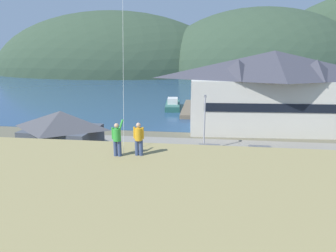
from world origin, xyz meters
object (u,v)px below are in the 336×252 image
Objects in this scene: parked_car_lone_by_shed at (193,175)px; moored_boat_wharfside at (173,105)px; parked_car_mid_row_far at (131,181)px; parked_car_front_row_red at (258,180)px; wharf_dock at (192,108)px; parked_car_mid_row_near at (261,156)px; storage_shed_near_lot at (62,132)px; parked_car_back_row_left at (155,154)px; person_kite_flyer at (117,138)px; parked_car_corner_spot at (24,176)px; person_companion at (139,138)px; parked_car_front_row_end at (106,154)px; parked_car_back_row_right at (208,154)px; parking_light_pole at (205,119)px; harbor_lodge at (272,89)px.

moored_boat_wharfside is at bearing 99.05° from parked_car_lone_by_shed.
parked_car_mid_row_far is 10.06m from parked_car_front_row_red.
parked_car_mid_row_near reaches higher than wharf_dock.
parked_car_mid_row_far is at bearing -39.78° from storage_shed_near_lot.
parked_car_front_row_red is 0.99× the size of parked_car_back_row_left.
person_kite_flyer is (10.63, -14.80, 4.20)m from storage_shed_near_lot.
moored_boat_wharfside is 34.10m from parked_car_lone_by_shed.
person_kite_flyer is (10.18, -6.92, 5.67)m from parked_car_corner_spot.
person_companion reaches higher than parked_car_mid_row_near.
person_kite_flyer reaches higher than parked_car_front_row_end.
parked_car_back_row_left is 14.42m from person_companion.
person_companion is (-3.78, -13.75, 5.66)m from parked_car_back_row_right.
parking_light_pole is (-5.57, 3.91, 2.65)m from parked_car_mid_row_near.
parked_car_front_row_red is at bearing -55.16° from parked_car_back_row_right.
parked_car_front_row_red is 10.92m from parking_light_pole.
parked_car_back_row_left is at bearing 151.17° from parked_car_front_row_red.
parked_car_back_row_right is 15.34m from person_companion.
storage_shed_near_lot is 15.42m from parking_light_pole.
moored_boat_wharfside reaches higher than parked_car_back_row_right.
parked_car_back_row_right and parked_car_back_row_left have the same top height.
parked_car_mid_row_near is 17.45m from person_companion.
storage_shed_near_lot is 15.57m from parked_car_back_row_right.
parked_car_mid_row_near is 0.98× the size of parked_car_back_row_left.
parked_car_lone_by_shed is at bearing -95.14° from parking_light_pole.
parked_car_mid_row_far is 1.00× the size of parked_car_back_row_left.
parked_car_back_row_right is 0.98× the size of parked_car_back_row_left.
harbor_lodge is at bearing 48.16° from parking_light_pole.
parked_car_back_row_left is (0.84, 6.44, 0.00)m from parked_car_mid_row_far.
person_kite_flyer reaches higher than parked_car_mid_row_far.
person_companion is (1.46, -13.18, 5.66)m from parked_car_back_row_left.
parked_car_mid_row_near is 10.38m from parked_car_back_row_left.
moored_boat_wharfside is 2.06× the size of parked_car_mid_row_near.
parked_car_back_row_left is at bearing -87.20° from moored_boat_wharfside.
parked_car_mid_row_near is 0.68× the size of parking_light_pole.
parked_car_mid_row_near is (20.15, 7.22, 0.00)m from parked_car_corner_spot.
parking_light_pole is (15.03, 3.25, 1.17)m from storage_shed_near_lot.
parking_light_pole is (14.58, 11.13, 2.65)m from parked_car_corner_spot.
parked_car_lone_by_shed is 5.40m from parked_car_back_row_right.
harbor_lodge reaches higher than person_companion.
wharf_dock is at bearing 87.34° from person_kite_flyer.
parked_car_mid_row_near is 18.21m from person_kite_flyer.
parked_car_lone_by_shed is 10.52m from person_companion.
person_companion is (2.88, -42.18, 6.00)m from moored_boat_wharfside.
parking_light_pole is (-4.34, 9.67, 2.65)m from parked_car_front_row_red.
person_companion is at bearing -113.90° from harbor_lodge.
parked_car_corner_spot is at bearing 145.79° from person_kite_flyer.
parked_car_corner_spot is at bearing -179.69° from parked_car_mid_row_far.
parked_car_mid_row_far is 1.01× the size of parked_car_front_row_end.
parked_car_lone_by_shed is 2.45× the size of person_companion.
parked_car_lone_by_shed is (-9.89, -19.43, -4.76)m from harbor_lodge.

